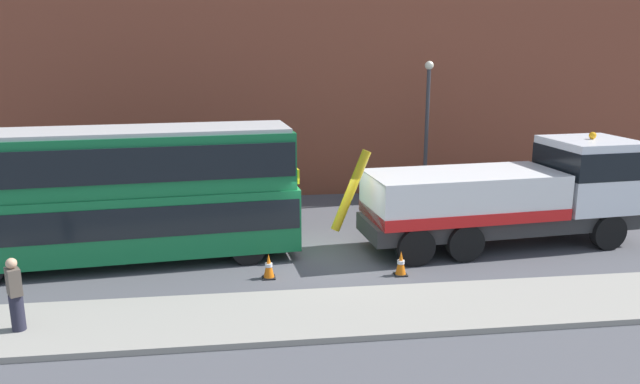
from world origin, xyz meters
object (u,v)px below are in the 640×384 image
at_px(pedestrian_onlooker, 15,295).
at_px(traffic_cone_midway, 401,264).
at_px(traffic_cone_near_bus, 269,267).
at_px(double_decker_bus, 111,191).
at_px(street_lamp, 427,119).
at_px(recovery_tow_truck, 513,193).

xyz_separation_m(pedestrian_onlooker, traffic_cone_midway, (9.52, 2.54, -0.64)).
relative_size(pedestrian_onlooker, traffic_cone_near_bus, 2.38).
xyz_separation_m(double_decker_bus, street_lamp, (11.51, 6.15, 1.24)).
height_order(traffic_cone_midway, street_lamp, street_lamp).
bearing_deg(recovery_tow_truck, street_lamp, 94.54).
bearing_deg(traffic_cone_near_bus, double_decker_bus, 157.08).
xyz_separation_m(traffic_cone_midway, street_lamp, (3.21, 8.32, 3.13)).
height_order(pedestrian_onlooker, street_lamp, street_lamp).
height_order(recovery_tow_truck, double_decker_bus, double_decker_bus).
bearing_deg(double_decker_bus, traffic_cone_near_bus, -28.46).
relative_size(recovery_tow_truck, traffic_cone_midway, 14.21).
height_order(traffic_cone_near_bus, street_lamp, street_lamp).
xyz_separation_m(traffic_cone_near_bus, street_lamp, (6.97, 8.07, 3.13)).
height_order(double_decker_bus, traffic_cone_midway, double_decker_bus).
distance_m(pedestrian_onlooker, street_lamp, 16.92).
xyz_separation_m(pedestrian_onlooker, traffic_cone_near_bus, (5.76, 2.79, -0.64)).
xyz_separation_m(double_decker_bus, traffic_cone_midway, (8.30, -2.17, -1.89)).
distance_m(double_decker_bus, traffic_cone_near_bus, 5.28).
distance_m(double_decker_bus, pedestrian_onlooker, 5.02).
relative_size(double_decker_bus, traffic_cone_midway, 15.54).
bearing_deg(double_decker_bus, pedestrian_onlooker, -110.08).
bearing_deg(street_lamp, recovery_tow_truck, -79.93).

